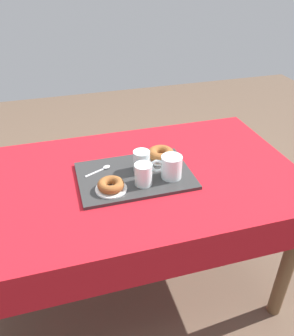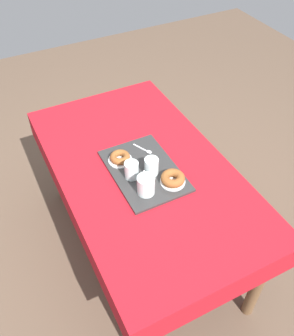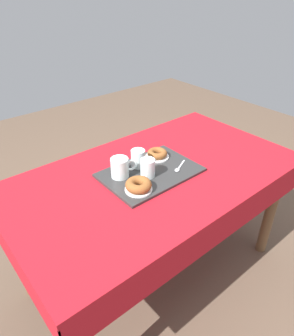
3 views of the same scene
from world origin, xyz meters
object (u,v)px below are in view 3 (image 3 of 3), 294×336
Objects in this scene: serving_tray at (150,172)px; donut_plate_right at (157,157)px; sugar_donut_left at (138,185)px; tea_mug_left at (120,168)px; donut_plate_left at (139,189)px; dining_table at (156,188)px; water_glass_far at (148,169)px; sugar_donut_right at (157,153)px; teaspoon_near at (178,169)px; water_glass_near at (138,159)px.

serving_tray is 3.78× the size of donut_plate_right.
serving_tray is at bearing -148.96° from sugar_donut_left.
sugar_donut_left is (0.00, 0.15, -0.02)m from tea_mug_left.
sugar_donut_left is at bearing 0.00° from donut_plate_left.
dining_table is 0.22m from donut_plate_left.
donut_plate_right is (-0.09, -0.09, 0.12)m from dining_table.
water_glass_far is 0.72× the size of donut_plate_right.
tea_mug_left is 0.15m from sugar_donut_left.
sugar_donut_left is 1.13× the size of sugar_donut_right.
dining_table is at bearing -156.05° from sugar_donut_left.
teaspoon_near is (-0.00, 0.16, 0.00)m from donut_plate_right.
donut_plate_left is 1.19× the size of sugar_donut_right.
teaspoon_near reaches higher than serving_tray.
water_glass_far is 0.17m from teaspoon_near.
water_glass_far is at bearing -43.99° from teaspoon_near.
sugar_donut_right is at bearing -114.69° from teaspoon_near.
water_glass_near is at bearing 1.98° from sugar_donut_right.
donut_plate_left is at bearing 23.95° from dining_table.
water_glass_near is 0.10m from water_glass_far.
sugar_donut_left is at bearing 52.09° from water_glass_near.
sugar_donut_left is 1.00× the size of teaspoon_near.
water_glass_near is 0.21m from teaspoon_near.
tea_mug_left is 0.26m from sugar_donut_right.
serving_tray is 5.23× the size of water_glass_near.
water_glass_far is 0.13m from donut_plate_left.
sugar_donut_right is (-0.09, -0.09, 0.14)m from dining_table.
sugar_donut_left is (0.13, 0.16, -0.01)m from water_glass_near.
dining_table is 0.11m from serving_tray.
tea_mug_left reaches higher than donut_plate_right.
donut_plate_left is at bearing -23.07° from teaspoon_near.
donut_plate_right is at bearing 0.00° from sugar_donut_right.
water_glass_far is 0.76× the size of sugar_donut_left.
donut_plate_right is at bearing -145.19° from serving_tray.
serving_tray is 3.97× the size of sugar_donut_left.
dining_table is 16.44× the size of water_glass_far.
serving_tray is 0.16m from tea_mug_left.
donut_plate_left is (0.13, 0.16, -0.04)m from water_glass_near.
serving_tray is 3.97× the size of teaspoon_near.
donut_plate_left is 0.31m from sugar_donut_right.
tea_mug_left reaches higher than dining_table.
serving_tray is 0.17m from sugar_donut_left.
sugar_donut_right reaches higher than dining_table.
sugar_donut_right is at bearing -133.70° from dining_table.
serving_tray is 4.50× the size of sugar_donut_right.
water_glass_far is at bearing 12.07° from dining_table.
sugar_donut_left reaches higher than sugar_donut_right.
sugar_donut_right is (-0.13, -0.00, -0.02)m from water_glass_near.
dining_table is 0.24m from tea_mug_left.
sugar_donut_left is 0.26m from teaspoon_near.
water_glass_far is (0.07, 0.01, 0.15)m from dining_table.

